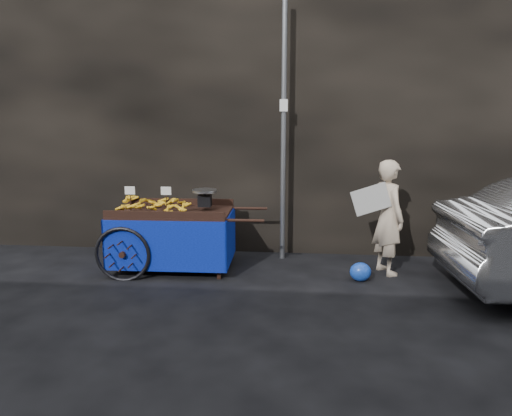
# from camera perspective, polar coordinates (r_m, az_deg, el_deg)

# --- Properties ---
(ground) EXTENTS (80.00, 80.00, 0.00)m
(ground) POSITION_cam_1_polar(r_m,az_deg,el_deg) (6.84, -0.05, -8.82)
(ground) COLOR black
(ground) RESTS_ON ground
(building_wall) EXTENTS (13.50, 2.00, 5.00)m
(building_wall) POSITION_cam_1_polar(r_m,az_deg,el_deg) (8.99, 4.19, 12.21)
(building_wall) COLOR black
(building_wall) RESTS_ON ground
(street_pole) EXTENTS (0.12, 0.10, 4.00)m
(street_pole) POSITION_cam_1_polar(r_m,az_deg,el_deg) (7.70, 3.17, 8.71)
(street_pole) COLOR slate
(street_pole) RESTS_ON ground
(banana_cart) EXTENTS (2.38, 1.22, 1.28)m
(banana_cart) POSITION_cam_1_polar(r_m,az_deg,el_deg) (7.45, -9.93, -0.99)
(banana_cart) COLOR black
(banana_cart) RESTS_ON ground
(vendor) EXTENTS (0.87, 0.71, 1.65)m
(vendor) POSITION_cam_1_polar(r_m,az_deg,el_deg) (7.37, 14.86, -1.02)
(vendor) COLOR #C2AC90
(vendor) RESTS_ON ground
(plastic_bag) EXTENTS (0.29, 0.24, 0.27)m
(plastic_bag) POSITION_cam_1_polar(r_m,az_deg,el_deg) (7.10, 11.85, -7.16)
(plastic_bag) COLOR #173FB0
(plastic_bag) RESTS_ON ground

